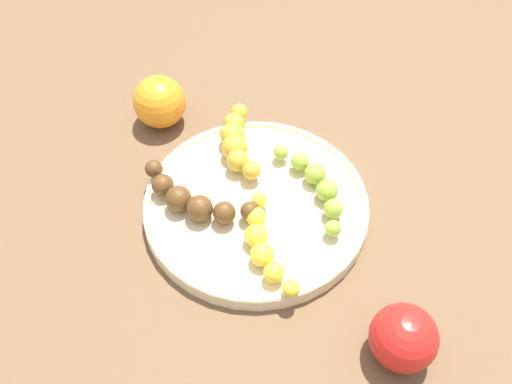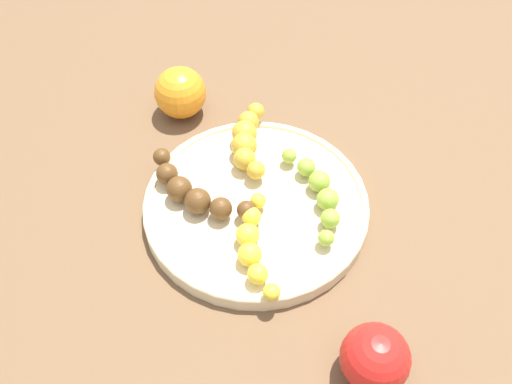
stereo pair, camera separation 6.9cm
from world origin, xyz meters
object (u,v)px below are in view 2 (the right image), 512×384
object	(u,v)px
fruit_bowl	(256,205)
apple_red	(375,358)
banana_yellow	(253,244)
banana_green	(319,192)
banana_overripe	(192,191)
orange_fruit	(180,93)
banana_spotted	(248,139)

from	to	relation	value
fruit_bowl	apple_red	xyz separation A→B (m)	(-0.06, 0.24, 0.02)
banana_yellow	banana_green	bearing A→B (deg)	-141.59
banana_yellow	banana_overripe	xyz separation A→B (m)	(0.05, -0.09, 0.00)
banana_overripe	banana_yellow	bearing A→B (deg)	82.70
banana_yellow	orange_fruit	xyz separation A→B (m)	(0.04, -0.28, 0.00)
banana_yellow	apple_red	bearing A→B (deg)	126.17
fruit_bowl	banana_spotted	bearing A→B (deg)	-97.71
banana_green	banana_yellow	bearing A→B (deg)	-152.59
banana_overripe	orange_fruit	distance (m)	0.19
banana_spotted	orange_fruit	distance (m)	0.14
banana_yellow	banana_spotted	size ratio (longest dim) A/B	1.12
banana_yellow	orange_fruit	distance (m)	0.28
fruit_bowl	banana_yellow	size ratio (longest dim) A/B	1.97
banana_overripe	orange_fruit	bearing A→B (deg)	-132.55
banana_green	banana_spotted	size ratio (longest dim) A/B	1.19
banana_yellow	banana_overripe	size ratio (longest dim) A/B	1.07
banana_green	banana_spotted	bearing A→B (deg)	119.36
banana_overripe	banana_green	bearing A→B (deg)	128.49
banana_yellow	fruit_bowl	bearing A→B (deg)	-97.75
banana_yellow	banana_green	distance (m)	0.11
banana_green	apple_red	xyz separation A→B (m)	(0.02, 0.22, 0.00)
banana_green	banana_overripe	distance (m)	0.16
fruit_bowl	banana_yellow	bearing A→B (deg)	72.91
banana_spotted	banana_overripe	bearing A→B (deg)	52.63
fruit_bowl	banana_spotted	size ratio (longest dim) A/B	2.20
banana_green	orange_fruit	bearing A→B (deg)	119.81
banana_yellow	apple_red	distance (m)	0.19
banana_spotted	orange_fruit	xyz separation A→B (m)	(0.07, -0.12, 0.00)
banana_spotted	apple_red	distance (m)	0.33
fruit_bowl	apple_red	size ratio (longest dim) A/B	4.01
banana_green	apple_red	distance (m)	0.22
banana_spotted	banana_yellow	bearing A→B (deg)	92.77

